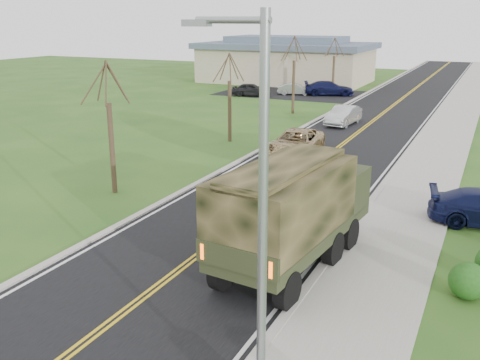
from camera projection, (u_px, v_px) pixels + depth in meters
The scene contains 17 objects.
ground at pixel (87, 341), 13.51m from camera, with size 160.00×160.00×0.00m, color #254D19.
road at pixel (389, 109), 48.02m from camera, with size 8.00×120.00×0.01m, color black.
curb_right at pixel (438, 111), 46.29m from camera, with size 0.30×120.00×0.12m, color #9E998E.
sidewalk_right at pixel (459, 113), 45.57m from camera, with size 3.20×120.00×0.10m, color #9E998E.
curb_left at pixel (344, 105), 49.72m from camera, with size 0.30×120.00×0.10m, color #9E998E.
street_light at pixel (258, 212), 9.77m from camera, with size 1.65×0.22×8.00m.
bare_tree_a at pixel (111, 137), 24.28m from camera, with size 1.93×2.26×6.08m.
bare_tree_b at pixel (230, 104), 34.67m from camera, with size 1.83×2.14×5.73m.
bare_tree_c at pixel (294, 81), 44.94m from camera, with size 2.04×2.39×6.42m.
bare_tree_d at pixel (333, 71), 55.35m from camera, with size 1.88×2.20×5.91m.
commercial_building at pixel (287, 60), 67.63m from camera, with size 25.50×21.50×5.65m.
military_truck at pixel (293, 206), 16.98m from camera, with size 3.30×7.55×3.65m.
suv_champagne at pixel (296, 143), 31.52m from camera, with size 2.52×5.47×1.52m, color tan.
sedan_silver at pixel (343, 116), 40.63m from camera, with size 1.51×4.33×1.43m, color silver.
lot_car_dark at pixel (251, 90), 55.56m from camera, with size 1.60×3.98×1.35m, color black.
lot_car_silver at pixel (295, 89), 56.52m from camera, with size 1.30×3.72×1.23m, color #A1A1A6.
lot_car_navy at pixel (329, 88), 56.04m from camera, with size 2.10×5.17×1.50m, color #0E1136.
Camera 1 is at (8.57, -8.91, 7.84)m, focal length 40.00 mm.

